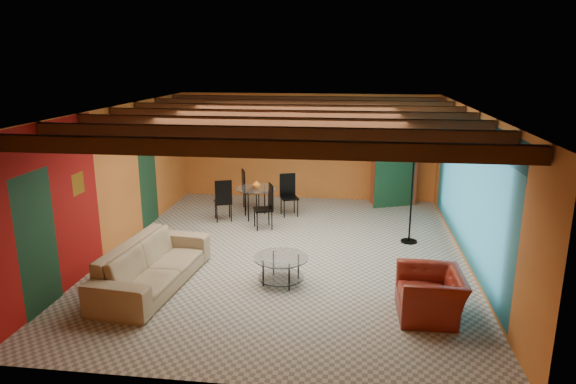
# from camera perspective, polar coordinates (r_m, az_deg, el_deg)

# --- Properties ---
(room) EXTENTS (6.52, 8.01, 2.71)m
(room) POSITION_cam_1_polar(r_m,az_deg,el_deg) (9.15, -0.07, 7.20)
(room) COLOR #9B978A
(room) RESTS_ON ground
(sofa) EXTENTS (1.21, 2.58, 0.73)m
(sofa) POSITION_cam_1_polar(r_m,az_deg,el_deg) (8.52, -14.86, -7.84)
(sofa) COLOR #8E7A5B
(sofa) RESTS_ON ground
(armchair) EXTENTS (0.90, 1.03, 0.66)m
(armchair) POSITION_cam_1_polar(r_m,az_deg,el_deg) (7.63, 15.61, -10.95)
(armchair) COLOR maroon
(armchair) RESTS_ON ground
(coffee_table) EXTENTS (1.06, 1.06, 0.45)m
(coffee_table) POSITION_cam_1_polar(r_m,az_deg,el_deg) (8.40, -0.78, -8.67)
(coffee_table) COLOR white
(coffee_table) RESTS_ON ground
(dining_table) EXTENTS (2.42, 2.42, 0.97)m
(dining_table) POSITION_cam_1_polar(r_m,az_deg,el_deg) (11.64, -3.53, -0.59)
(dining_table) COLOR silver
(dining_table) RESTS_ON ground
(armoire) EXTENTS (1.12, 0.84, 1.77)m
(armoire) POSITION_cam_1_polar(r_m,az_deg,el_deg) (12.91, 11.77, 2.48)
(armoire) COLOR brown
(armoire) RESTS_ON ground
(floor_lamp) EXTENTS (0.51, 0.51, 1.98)m
(floor_lamp) POSITION_cam_1_polar(r_m,az_deg,el_deg) (10.23, 13.67, -0.24)
(floor_lamp) COLOR black
(floor_lamp) RESTS_ON ground
(ceiling_fan) EXTENTS (1.50, 1.50, 0.44)m
(ceiling_fan) POSITION_cam_1_polar(r_m,az_deg,el_deg) (9.04, -0.16, 7.11)
(ceiling_fan) COLOR #472614
(ceiling_fan) RESTS_ON ceiling
(painting) EXTENTS (1.05, 0.03, 0.65)m
(painting) POSITION_cam_1_polar(r_m,az_deg,el_deg) (13.15, -1.79, 6.40)
(painting) COLOR black
(painting) RESTS_ON wall_back
(potted_plant) EXTENTS (0.46, 0.41, 0.49)m
(potted_plant) POSITION_cam_1_polar(r_m,az_deg,el_deg) (12.72, 12.04, 7.46)
(potted_plant) COLOR #26661E
(potted_plant) RESTS_ON armoire
(vase) EXTENTS (0.20, 0.20, 0.19)m
(vase) POSITION_cam_1_polar(r_m,az_deg,el_deg) (11.50, -3.57, 2.20)
(vase) COLOR orange
(vase) RESTS_ON dining_table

